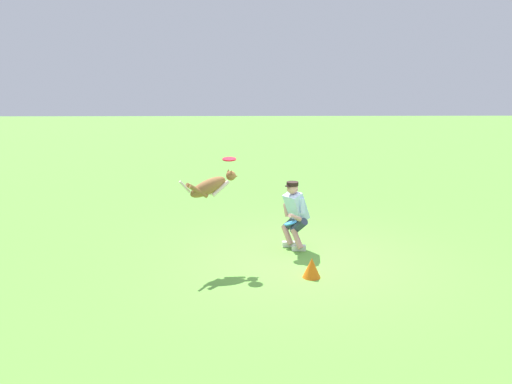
{
  "coord_description": "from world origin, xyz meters",
  "views": [
    {
      "loc": [
        1.0,
        8.75,
        3.29
      ],
      "look_at": [
        0.85,
        -0.31,
        1.18
      ],
      "focal_mm": 36.86,
      "sensor_mm": 36.0,
      "label": 1
    }
  ],
  "objects_px": {
    "frisbee_flying": "(229,159)",
    "frisbee_held": "(291,223)",
    "person": "(295,213)",
    "training_cone": "(312,268)",
    "dog": "(211,186)"
  },
  "relations": [
    {
      "from": "frisbee_flying",
      "to": "frisbee_held",
      "type": "height_order",
      "value": "frisbee_flying"
    },
    {
      "from": "person",
      "to": "training_cone",
      "type": "height_order",
      "value": "person"
    },
    {
      "from": "person",
      "to": "frisbee_flying",
      "type": "height_order",
      "value": "frisbee_flying"
    },
    {
      "from": "frisbee_flying",
      "to": "training_cone",
      "type": "xyz_separation_m",
      "value": [
        -1.35,
        0.85,
        -1.64
      ]
    },
    {
      "from": "training_cone",
      "to": "dog",
      "type": "bearing_deg",
      "value": -22.83
    },
    {
      "from": "dog",
      "to": "training_cone",
      "type": "relative_size",
      "value": 2.97
    },
    {
      "from": "person",
      "to": "training_cone",
      "type": "bearing_deg",
      "value": 60.49
    },
    {
      "from": "person",
      "to": "training_cone",
      "type": "distance_m",
      "value": 1.53
    },
    {
      "from": "dog",
      "to": "frisbee_flying",
      "type": "relative_size",
      "value": 4.19
    },
    {
      "from": "frisbee_flying",
      "to": "dog",
      "type": "bearing_deg",
      "value": 25.95
    },
    {
      "from": "frisbee_flying",
      "to": "person",
      "type": "bearing_deg",
      "value": -154.07
    },
    {
      "from": "training_cone",
      "to": "person",
      "type": "bearing_deg",
      "value": -83.55
    },
    {
      "from": "training_cone",
      "to": "frisbee_held",
      "type": "bearing_deg",
      "value": -75.85
    },
    {
      "from": "person",
      "to": "dog",
      "type": "height_order",
      "value": "dog"
    },
    {
      "from": "dog",
      "to": "person",
      "type": "bearing_deg",
      "value": -3.06
    }
  ]
}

